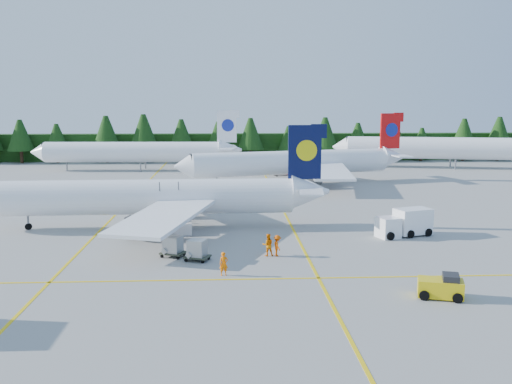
{
  "coord_description": "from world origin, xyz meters",
  "views": [
    {
      "loc": [
        -0.83,
        -47.15,
        13.2
      ],
      "look_at": [
        2.28,
        13.65,
        3.5
      ],
      "focal_mm": 40.0,
      "sensor_mm": 36.0,
      "label": 1
    }
  ],
  "objects_px": {
    "service_truck": "(404,223)",
    "baggage_tug": "(442,287)",
    "airliner_navy": "(137,198)",
    "airliner_red": "(288,163)",
    "airstairs": "(170,224)"
  },
  "relations": [
    {
      "from": "airstairs",
      "to": "baggage_tug",
      "type": "distance_m",
      "value": 28.83
    },
    {
      "from": "airliner_red",
      "to": "airstairs",
      "type": "height_order",
      "value": "airliner_red"
    },
    {
      "from": "service_truck",
      "to": "baggage_tug",
      "type": "xyz_separation_m",
      "value": [
        -2.97,
        -17.88,
        -0.55
      ]
    },
    {
      "from": "airliner_navy",
      "to": "service_truck",
      "type": "relative_size",
      "value": 6.26
    },
    {
      "from": "airstairs",
      "to": "service_truck",
      "type": "relative_size",
      "value": 1.05
    },
    {
      "from": "airstairs",
      "to": "baggage_tug",
      "type": "height_order",
      "value": "airstairs"
    },
    {
      "from": "airliner_red",
      "to": "airstairs",
      "type": "distance_m",
      "value": 37.42
    },
    {
      "from": "service_truck",
      "to": "baggage_tug",
      "type": "height_order",
      "value": "service_truck"
    },
    {
      "from": "airliner_red",
      "to": "baggage_tug",
      "type": "xyz_separation_m",
      "value": [
        4.67,
        -54.34,
        -2.6
      ]
    },
    {
      "from": "airstairs",
      "to": "baggage_tug",
      "type": "bearing_deg",
      "value": -49.56
    },
    {
      "from": "airliner_red",
      "to": "baggage_tug",
      "type": "height_order",
      "value": "airliner_red"
    },
    {
      "from": "airliner_navy",
      "to": "airliner_red",
      "type": "distance_m",
      "value": 36.89
    },
    {
      "from": "airliner_red",
      "to": "service_truck",
      "type": "height_order",
      "value": "airliner_red"
    },
    {
      "from": "airliner_navy",
      "to": "airliner_red",
      "type": "xyz_separation_m",
      "value": [
        19.23,
        31.48,
        0.14
      ]
    },
    {
      "from": "airliner_red",
      "to": "service_truck",
      "type": "bearing_deg",
      "value": -92.68
    }
  ]
}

